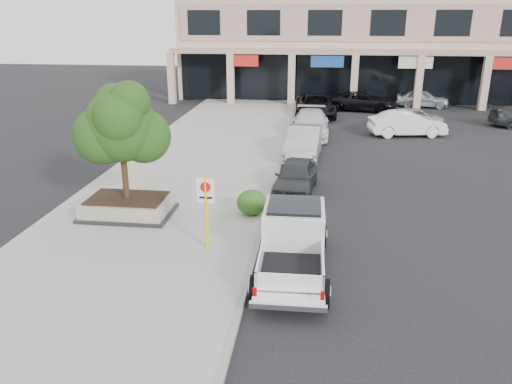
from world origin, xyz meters
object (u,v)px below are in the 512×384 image
no_parking_sign (206,204)px  curb_car_a (296,176)px  planter (128,206)px  planter_tree (126,126)px  lot_car_d (363,101)px  curb_car_d (316,106)px  lot_car_b (407,124)px  pickup_truck (293,244)px  lot_car_a (414,117)px  curb_car_b (304,143)px  curb_car_c (310,124)px  lot_car_e (422,98)px

no_parking_sign → curb_car_a: no_parking_sign is taller
planter → planter_tree: size_ratio=0.80×
planter_tree → lot_car_d: planter_tree is taller
curb_car_d → lot_car_b: bearing=-51.0°
lot_car_b → lot_car_d: lot_car_b is taller
pickup_truck → lot_car_d: 27.04m
pickup_truck → no_parking_sign: bearing=160.5°
no_parking_sign → lot_car_d: size_ratio=0.44×
planter → lot_car_a: size_ratio=0.81×
planter → curb_car_b: curb_car_b is taller
lot_car_d → curb_car_c: bearing=167.6°
no_parking_sign → lot_car_b: bearing=63.2°
curb_car_b → curb_car_c: (0.25, 4.99, -0.02)m
curb_car_c → lot_car_d: size_ratio=1.02×
planter_tree → lot_car_b: bearing=50.8°
no_parking_sign → curb_car_b: (2.59, 11.55, -0.84)m
planter_tree → curb_car_a: planter_tree is taller
no_parking_sign → curb_car_a: 6.59m
curb_car_b → lot_car_e: size_ratio=1.16×
planter_tree → no_parking_sign: 4.54m
lot_car_d → lot_car_e: lot_car_d is taller
curb_car_a → lot_car_a: size_ratio=1.00×
curb_car_d → no_parking_sign: bearing=-103.5°
curb_car_d → curb_car_a: bearing=-98.0°
curb_car_d → lot_car_b: size_ratio=1.23×
planter → no_parking_sign: (3.47, -2.35, 1.16)m
planter_tree → lot_car_e: planter_tree is taller
curb_car_c → curb_car_d: (0.25, 6.52, 0.02)m
lot_car_a → curb_car_a: bearing=138.8°
curb_car_b → lot_car_e: curb_car_b is taller
lot_car_a → lot_car_e: lot_car_e is taller
planter → lot_car_d: (10.23, 23.47, 0.26)m
planter_tree → lot_car_a: 21.93m
curb_car_b → lot_car_d: (4.17, 14.27, -0.06)m
curb_car_b → pickup_truck: bearing=-86.0°
lot_car_a → lot_car_e: 8.27m
planter_tree → curb_car_b: planter_tree is taller
pickup_truck → lot_car_d: bearing=80.4°
planter → curb_car_a: (5.93, 3.69, 0.20)m
curb_car_d → lot_car_e: (8.53, 4.96, -0.09)m
planter → curb_car_c: bearing=66.0°
planter → lot_car_b: (12.24, 15.00, 0.28)m
planter_tree → lot_car_a: (12.94, 17.50, -2.74)m
planter → curb_car_d: 21.72m
curb_car_b → curb_car_d: curb_car_b is taller
planter → no_parking_sign: 4.35m
pickup_truck → curb_car_b: pickup_truck is taller
lot_car_e → pickup_truck: bearing=170.9°
curb_car_b → lot_car_b: bearing=46.7°
lot_car_e → lot_car_d: bearing=122.3°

